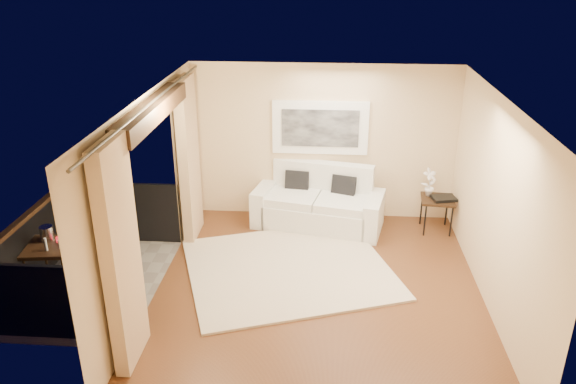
# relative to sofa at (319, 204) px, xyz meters

# --- Properties ---
(floor) EXTENTS (5.00, 5.00, 0.00)m
(floor) POSITION_rel_sofa_xyz_m (0.04, -2.10, -0.37)
(floor) COLOR brown
(floor) RESTS_ON ground
(room_shell) EXTENTS (5.00, 6.40, 5.00)m
(room_shell) POSITION_rel_sofa_xyz_m (-2.09, -2.10, 2.15)
(room_shell) COLOR white
(room_shell) RESTS_ON ground
(balcony) EXTENTS (1.81, 2.60, 1.17)m
(balcony) POSITION_rel_sofa_xyz_m (-3.26, -2.10, -0.19)
(balcony) COLOR #605B56
(balcony) RESTS_ON ground
(curtains) EXTENTS (0.16, 4.80, 2.64)m
(curtains) POSITION_rel_sofa_xyz_m (-2.07, -2.10, 0.97)
(curtains) COLOR tan
(curtains) RESTS_ON ground
(artwork) EXTENTS (1.62, 0.07, 0.92)m
(artwork) POSITION_rel_sofa_xyz_m (-0.02, 0.37, 1.25)
(artwork) COLOR white
(artwork) RESTS_ON room_shell
(rug) EXTENTS (3.57, 3.34, 0.04)m
(rug) POSITION_rel_sofa_xyz_m (-0.41, -1.58, -0.35)
(rug) COLOR beige
(rug) RESTS_ON floor
(sofa) EXTENTS (2.30, 1.35, 1.04)m
(sofa) POSITION_rel_sofa_xyz_m (0.00, 0.00, 0.00)
(sofa) COLOR white
(sofa) RESTS_ON floor
(side_table) EXTENTS (0.58, 0.58, 0.58)m
(side_table) POSITION_rel_sofa_xyz_m (1.97, -0.10, 0.16)
(side_table) COLOR black
(side_table) RESTS_ON floor
(tray) EXTENTS (0.43, 0.35, 0.05)m
(tray) POSITION_rel_sofa_xyz_m (2.06, -0.13, 0.24)
(tray) COLOR black
(tray) RESTS_ON side_table
(orchid) EXTENTS (0.31, 0.27, 0.48)m
(orchid) POSITION_rel_sofa_xyz_m (1.83, 0.01, 0.46)
(orchid) COLOR white
(orchid) RESTS_ON side_table
(bistro_table) EXTENTS (0.72, 0.72, 0.76)m
(bistro_table) POSITION_rel_sofa_xyz_m (-3.52, -2.45, 0.31)
(bistro_table) COLOR black
(bistro_table) RESTS_ON balcony
(balcony_chair_far) EXTENTS (0.40, 0.40, 0.91)m
(balcony_chair_far) POSITION_rel_sofa_xyz_m (-3.39, -1.80, 0.16)
(balcony_chair_far) COLOR black
(balcony_chair_far) RESTS_ON balcony
(balcony_chair_near) EXTENTS (0.43, 0.44, 0.98)m
(balcony_chair_near) POSITION_rel_sofa_xyz_m (-2.87, -2.46, 0.20)
(balcony_chair_near) COLOR black
(balcony_chair_near) RESTS_ON balcony
(ice_bucket) EXTENTS (0.18, 0.18, 0.20)m
(ice_bucket) POSITION_rel_sofa_xyz_m (-3.63, -2.30, 0.49)
(ice_bucket) COLOR silver
(ice_bucket) RESTS_ON bistro_table
(candle) EXTENTS (0.06, 0.06, 0.07)m
(candle) POSITION_rel_sofa_xyz_m (-3.46, -2.35, 0.42)
(candle) COLOR red
(candle) RESTS_ON bistro_table
(vase) EXTENTS (0.04, 0.04, 0.18)m
(vase) POSITION_rel_sofa_xyz_m (-3.51, -2.59, 0.48)
(vase) COLOR white
(vase) RESTS_ON bistro_table
(glass_a) EXTENTS (0.06, 0.06, 0.12)m
(glass_a) POSITION_rel_sofa_xyz_m (-3.34, -2.52, 0.45)
(glass_a) COLOR silver
(glass_a) RESTS_ON bistro_table
(glass_b) EXTENTS (0.06, 0.06, 0.12)m
(glass_b) POSITION_rel_sofa_xyz_m (-3.40, -2.39, 0.45)
(glass_b) COLOR silver
(glass_b) RESTS_ON bistro_table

